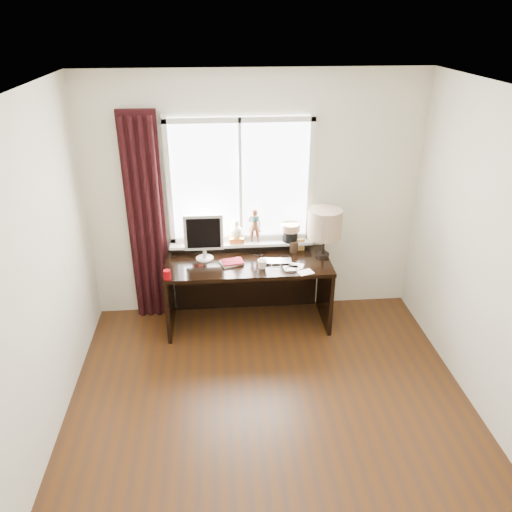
{
  "coord_description": "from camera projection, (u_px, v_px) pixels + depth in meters",
  "views": [
    {
      "loc": [
        -0.41,
        -2.94,
        3.08
      ],
      "look_at": [
        -0.05,
        1.25,
        1.0
      ],
      "focal_mm": 35.0,
      "sensor_mm": 36.0,
      "label": 1
    }
  ],
  "objects": [
    {
      "name": "icon_frame",
      "position": [
        300.0,
        245.0,
        5.35
      ],
      "size": [
        0.1,
        0.02,
        0.13
      ],
      "color": "gold",
      "rests_on": "desk"
    },
    {
      "name": "ceiling",
      "position": [
        283.0,
        103.0,
        2.87
      ],
      "size": [
        3.5,
        4.0,
        0.0
      ],
      "primitive_type": "cube",
      "color": "white",
      "rests_on": "wall_back"
    },
    {
      "name": "mug",
      "position": [
        262.0,
        264.0,
        4.99
      ],
      "size": [
        0.13,
        0.13,
        0.1
      ],
      "primitive_type": "imported",
      "rotation": [
        0.0,
        0.0,
        0.55
      ],
      "color": "white",
      "rests_on": "desk"
    },
    {
      "name": "loose_papers",
      "position": [
        298.0,
        269.0,
        5.0
      ],
      "size": [
        0.29,
        0.31,
        0.0
      ],
      "color": "white",
      "rests_on": "desk"
    },
    {
      "name": "floor",
      "position": [
        275.0,
        435.0,
        4.02
      ],
      "size": [
        3.5,
        4.0,
        0.0
      ],
      "primitive_type": "cube",
      "color": "#372011",
      "rests_on": "ground"
    },
    {
      "name": "desk_cables",
      "position": [
        281.0,
        262.0,
        5.12
      ],
      "size": [
        0.43,
        0.52,
        0.01
      ],
      "color": "black",
      "rests_on": "desk"
    },
    {
      "name": "notebook_stack",
      "position": [
        232.0,
        262.0,
        5.09
      ],
      "size": [
        0.26,
        0.23,
        0.03
      ],
      "color": "beige",
      "rests_on": "desk"
    },
    {
      "name": "table_lamp",
      "position": [
        325.0,
        224.0,
        5.1
      ],
      "size": [
        0.35,
        0.35,
        0.52
      ],
      "color": "black",
      "rests_on": "desk"
    },
    {
      "name": "wall_left",
      "position": [
        17.0,
        308.0,
        3.31
      ],
      "size": [
        0.0,
        4.0,
        2.6
      ],
      "primitive_type": "cube",
      "rotation": [
        1.57,
        0.0,
        1.57
      ],
      "color": "beige",
      "rests_on": "ground"
    },
    {
      "name": "window",
      "position": [
        243.0,
        200.0,
        5.17
      ],
      "size": [
        1.52,
        0.21,
        1.4
      ],
      "color": "white",
      "rests_on": "ground"
    },
    {
      "name": "wall_back",
      "position": [
        255.0,
        199.0,
        5.23
      ],
      "size": [
        3.5,
        0.0,
        2.6
      ],
      "primitive_type": "cube",
      "rotation": [
        1.57,
        0.0,
        0.0
      ],
      "color": "beige",
      "rests_on": "ground"
    },
    {
      "name": "laptop",
      "position": [
        276.0,
        261.0,
        5.12
      ],
      "size": [
        0.34,
        0.23,
        0.03
      ],
      "primitive_type": "imported",
      "rotation": [
        0.0,
        0.0,
        -0.09
      ],
      "color": "silver",
      "rests_on": "desk"
    },
    {
      "name": "curtain",
      "position": [
        146.0,
        222.0,
        5.14
      ],
      "size": [
        0.38,
        0.09,
        2.25
      ],
      "color": "black",
      "rests_on": "floor"
    },
    {
      "name": "monitor",
      "position": [
        204.0,
        235.0,
        5.07
      ],
      "size": [
        0.4,
        0.18,
        0.49
      ],
      "color": "beige",
      "rests_on": "desk"
    },
    {
      "name": "brush_holder",
      "position": [
        294.0,
        247.0,
        5.32
      ],
      "size": [
        0.09,
        0.09,
        0.25
      ],
      "color": "black",
      "rests_on": "desk"
    },
    {
      "name": "desk",
      "position": [
        248.0,
        278.0,
        5.33
      ],
      "size": [
        1.7,
        0.7,
        0.75
      ],
      "color": "black",
      "rests_on": "floor"
    },
    {
      "name": "red_cup",
      "position": [
        167.0,
        275.0,
        4.79
      ],
      "size": [
        0.07,
        0.07,
        0.09
      ],
      "primitive_type": "cylinder",
      "color": "#850006",
      "rests_on": "desk"
    }
  ]
}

